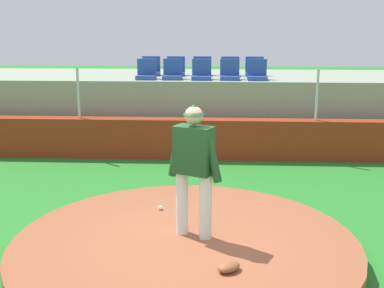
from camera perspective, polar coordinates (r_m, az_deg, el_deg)
ground_plane at (r=7.09m, az=-0.80°, el=-12.76°), size 60.00×60.00×0.00m
pitchers_mound at (r=7.03m, az=-0.81°, el=-11.78°), size 4.72×4.72×0.27m
pitcher at (r=6.76m, az=0.20°, el=-1.94°), size 0.78×0.45×1.84m
baseball at (r=8.02m, az=-3.57°, el=-7.17°), size 0.07×0.07×0.07m
fielding_glove at (r=6.19m, az=4.16°, el=-13.64°), size 0.36×0.35×0.11m
brick_barrier at (r=11.84m, az=0.87°, el=0.60°), size 17.73×0.40×0.94m
fence_post_left at (r=12.09m, az=-12.69°, el=5.64°), size 0.06×0.06×1.18m
fence_post_right at (r=11.85m, az=13.91°, el=5.42°), size 0.06×0.06×1.18m
bleacher_platform at (r=13.95m, az=1.23°, el=4.27°), size 15.35×3.25×1.73m
stadium_chair_0 at (r=12.85m, az=-5.16°, el=8.00°), size 0.48×0.44×0.50m
stadium_chair_1 at (r=12.79m, az=-2.20°, el=8.01°), size 0.48×0.44×0.50m
stadium_chair_2 at (r=12.70m, az=1.09°, el=7.98°), size 0.48×0.44×0.50m
stadium_chair_3 at (r=12.71m, az=4.27°, el=7.95°), size 0.48×0.44×0.50m
stadium_chair_4 at (r=12.74m, az=7.35°, el=7.89°), size 0.48×0.44×0.50m
stadium_chair_5 at (r=13.76m, az=-4.65°, el=8.38°), size 0.48×0.44×0.50m
stadium_chair_6 at (r=13.66m, az=-1.85°, el=8.38°), size 0.48×0.44×0.50m
stadium_chair_7 at (r=13.65m, az=1.16°, el=8.38°), size 0.48×0.44×0.50m
stadium_chair_8 at (r=13.61m, az=4.31°, el=8.33°), size 0.48×0.44×0.50m
stadium_chair_9 at (r=13.66m, az=7.06°, el=8.29°), size 0.48×0.44×0.50m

